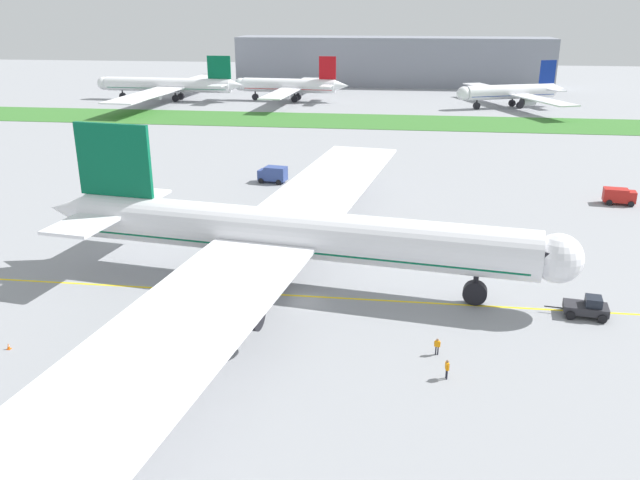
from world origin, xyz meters
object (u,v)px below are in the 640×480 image
Objects in this scene: airliner_foreground at (286,234)px; ground_crew_wingwalker_port at (437,345)px; service_truck_fuel_bowser at (619,196)px; parked_airliner_far_left at (170,85)px; ground_crew_marshaller_front at (447,367)px; parked_airliner_far_right at (512,92)px; pushback_tug at (587,307)px; traffic_cone_port_wing at (9,346)px; service_truck_baggage_loader at (273,174)px; parked_airliner_far_centre at (291,86)px.

airliner_foreground is 21.78m from ground_crew_wingwalker_port.
parked_airliner_far_left is (-109.68, 104.87, 3.48)m from service_truck_fuel_bowser.
parked_airliner_far_right is at bearing 80.16° from ground_crew_marshaller_front.
ground_crew_marshaller_front is at bearing -136.92° from pushback_tug.
pushback_tug is 10.50× the size of traffic_cone_port_wing.
service_truck_baggage_loader is (-41.10, 47.05, 0.54)m from pushback_tug.
ground_crew_marshaller_front is 0.03× the size of parked_airliner_far_centre.
airliner_foreground reaches higher than parked_airliner_far_right.
service_truck_fuel_bowser reaches higher than ground_crew_wingwalker_port.
parked_airliner_far_left is (-53.82, 98.85, 3.34)m from service_truck_baggage_loader.
parked_airliner_far_right is at bearing 60.79° from service_truck_baggage_loader.
ground_crew_wingwalker_port is 38.34m from traffic_cone_port_wing.
ground_crew_marshaller_front is (0.64, -3.89, 0.10)m from ground_crew_wingwalker_port.
parked_airliner_far_right is (-1.91, 102.52, 3.28)m from service_truck_fuel_bowser.
airliner_foreground is 55.92× the size of ground_crew_marshaller_front.
pushback_tug is 3.48× the size of ground_crew_marshaller_front.
ground_crew_marshaller_front reaches higher than traffic_cone_port_wing.
parked_airliner_far_right is (107.77, -2.35, -0.20)m from parked_airliner_far_left.
airliner_foreground reaches higher than pushback_tug.
parked_airliner_far_right is (27.86, 153.10, 3.70)m from ground_crew_wingwalker_port.
parked_airliner_far_left is (-94.92, 145.90, 3.88)m from pushback_tug.
ground_crew_wingwalker_port is at bearing 99.38° from ground_crew_marshaller_front.
parked_airliner_far_left reaches higher than service_truck_fuel_bowser.
parked_airliner_far_centre is at bearing 98.18° from service_truck_baggage_loader.
ground_crew_wingwalker_port is 0.30× the size of service_truck_baggage_loader.
parked_airliner_far_left is 39.27m from parked_airliner_far_centre.
pushback_tug is at bearing 14.32° from traffic_cone_port_wing.
parked_airliner_far_left is at bearing 178.75° from parked_airliner_far_right.
parked_airliner_far_centre is (-41.43, 162.74, 3.76)m from ground_crew_marshaller_front.
parked_airliner_far_left reaches higher than parked_airliner_far_right.
parked_airliner_far_centre is (-70.56, 108.27, 3.44)m from service_truck_fuel_bowser.
parked_airliner_far_left reaches higher than ground_crew_marshaller_front.
parked_airliner_far_right is at bearing -4.79° from parked_airliner_far_centre.
service_truck_baggage_loader is 110.60m from parked_airliner_far_right.
pushback_tug is 54.85m from traffic_cone_port_wing.
service_truck_baggage_loader is (-26.09, 56.60, 0.57)m from ground_crew_wingwalker_port.
service_truck_baggage_loader reaches higher than pushback_tug.
pushback_tug is 174.11m from parked_airliner_far_left.
ground_crew_wingwalker_port is 2.73× the size of traffic_cone_port_wing.
service_truck_baggage_loader reaches higher than ground_crew_marshaller_front.
service_truck_baggage_loader is 56.18m from service_truck_fuel_bowser.
ground_crew_wingwalker_port is (15.97, -14.03, -4.74)m from airliner_foreground.
pushback_tug is 144.17m from parked_airliner_far_right.
service_truck_fuel_bowser is at bearing 61.87° from ground_crew_marshaller_front.
service_truck_baggage_loader is at bearing 78.77° from traffic_cone_port_wing.
parked_airliner_far_right is (12.85, 143.55, 3.68)m from pushback_tug.
traffic_cone_port_wing is 170.47m from parked_airliner_far_right.
service_truck_baggage_loader is 1.05× the size of service_truck_fuel_bowser.
traffic_cone_port_wing is (-22.15, -18.06, -5.42)m from airliner_foreground.
airliner_foreground reaches higher than ground_crew_wingwalker_port.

